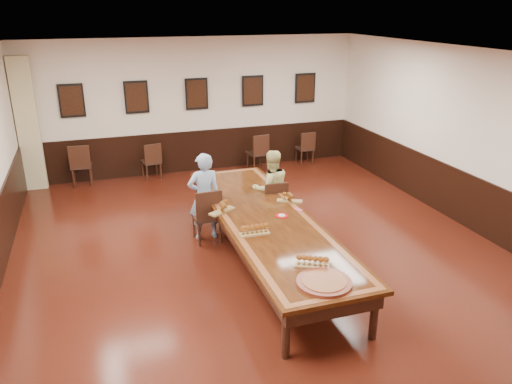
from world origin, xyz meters
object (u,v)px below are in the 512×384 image
object	(u,v)px
person_woman	(271,189)
carved_platter	(324,282)
spare_chair_d	(305,147)
person_man	(204,197)
spare_chair_a	(81,164)
spare_chair_c	(257,152)
chair_man	(206,214)
conference_table	(266,226)
spare_chair_b	(151,160)
chair_woman	(273,204)

from	to	relation	value
person_woman	carved_platter	xyz separation A→B (m)	(-0.56, -3.36, 0.05)
spare_chair_d	person_man	xyz separation A→B (m)	(-3.46, -3.53, 0.35)
spare_chair_a	person_man	size ratio (longest dim) A/B	0.62
spare_chair_a	spare_chair_c	world-z (taller)	spare_chair_a
carved_platter	spare_chair_c	bearing A→B (deg)	78.15
spare_chair_a	person_man	world-z (taller)	person_man
chair_man	spare_chair_d	bearing A→B (deg)	-135.50
spare_chair_a	carved_platter	world-z (taller)	spare_chair_a
person_man	carved_platter	world-z (taller)	person_man
chair_man	conference_table	xyz separation A→B (m)	(0.73, -1.02, 0.12)
chair_man	person_man	bearing A→B (deg)	-90.00
person_man	person_woman	world-z (taller)	person_man
spare_chair_d	carved_platter	xyz separation A→B (m)	(-2.73, -6.75, 0.35)
chair_man	spare_chair_a	xyz separation A→B (m)	(-2.04, 3.74, -0.00)
person_man	spare_chair_c	bearing A→B (deg)	-123.88
spare_chair_a	carved_platter	distance (m)	7.40
spare_chair_a	spare_chair_b	xyz separation A→B (m)	(1.56, -0.04, -0.05)
chair_woman	spare_chair_c	bearing A→B (deg)	-102.74
chair_woman	spare_chair_c	distance (m)	3.45
chair_man	spare_chair_b	world-z (taller)	chair_man
spare_chair_b	conference_table	distance (m)	4.87
chair_woman	person_man	bearing A→B (deg)	3.16
chair_woman	spare_chair_c	world-z (taller)	same
spare_chair_b	person_man	xyz separation A→B (m)	(0.47, -3.59, 0.34)
conference_table	person_man	bearing A→B (deg)	123.14
spare_chair_a	chair_man	bearing A→B (deg)	121.63
spare_chair_b	person_man	bearing A→B (deg)	86.73
spare_chair_d	person_man	bearing A→B (deg)	44.71
spare_chair_b	person_woman	world-z (taller)	person_woman
person_woman	conference_table	world-z (taller)	person_woman
spare_chair_b	spare_chair_c	bearing A→B (deg)	164.75
chair_man	chair_woman	distance (m)	1.28
spare_chair_d	chair_man	bearing A→B (deg)	45.57
spare_chair_c	conference_table	world-z (taller)	spare_chair_c
conference_table	spare_chair_c	bearing A→B (deg)	73.04
chair_man	spare_chair_d	distance (m)	5.01
chair_woman	person_man	world-z (taller)	person_man
spare_chair_a	spare_chair_c	distance (m)	4.15
chair_woman	conference_table	bearing A→B (deg)	66.13
chair_woman	spare_chair_d	xyz separation A→B (m)	(2.18, 3.49, -0.04)
spare_chair_a	conference_table	xyz separation A→B (m)	(2.77, -4.76, 0.13)
spare_chair_a	person_woman	world-z (taller)	person_woman
conference_table	carved_platter	bearing A→B (deg)	-90.30
chair_woman	conference_table	size ratio (longest dim) A/B	0.19
chair_woman	person_woman	distance (m)	0.28
chair_man	person_woman	distance (m)	1.32
chair_man	conference_table	distance (m)	1.26
person_woman	carved_platter	world-z (taller)	person_woman
person_woman	person_man	bearing A→B (deg)	7.55
spare_chair_b	person_woman	xyz separation A→B (m)	(1.75, -3.45, 0.29)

